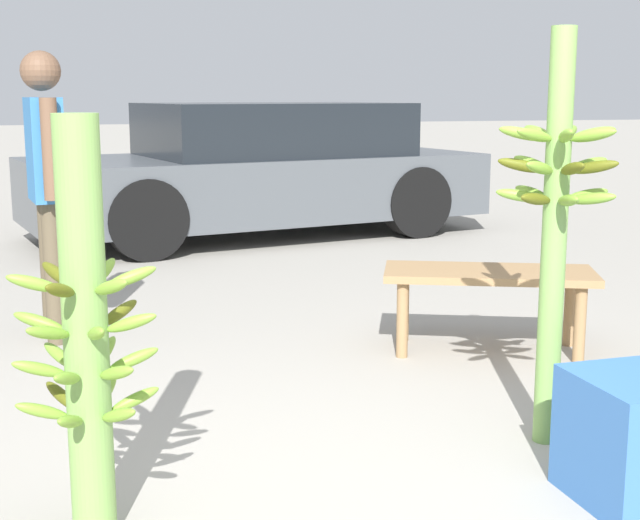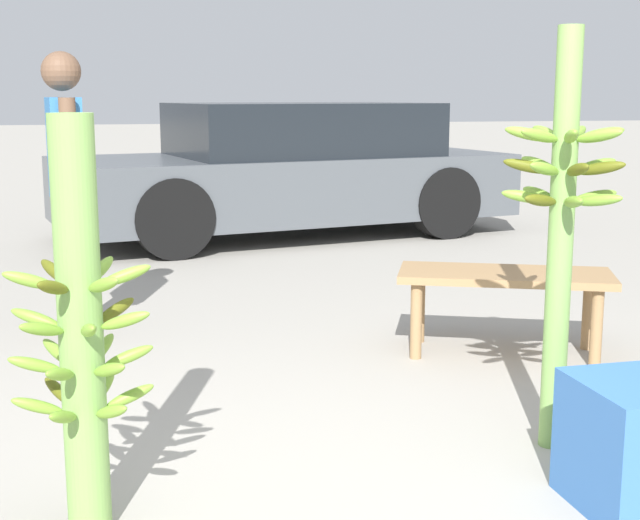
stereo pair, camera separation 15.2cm
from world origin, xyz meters
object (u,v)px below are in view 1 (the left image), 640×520
(banana_stalk_center, at_px, (555,217))
(parked_car, at_px, (261,171))
(vendor_person, at_px, (46,169))
(banana_stalk_left, at_px, (86,335))
(market_bench, at_px, (489,283))

(banana_stalk_center, bearing_deg, parked_car, 89.14)
(vendor_person, distance_m, parked_car, 3.86)
(banana_stalk_left, bearing_deg, market_bench, 35.38)
(banana_stalk_left, distance_m, parked_car, 5.98)
(parked_car, bearing_deg, market_bench, 172.71)
(market_bench, distance_m, parked_car, 4.23)
(vendor_person, bearing_deg, banana_stalk_left, -4.76)
(banana_stalk_left, bearing_deg, vendor_person, 92.74)
(banana_stalk_left, distance_m, market_bench, 2.58)
(market_bench, xyz_separation_m, parked_car, (-0.27, 4.21, 0.25))
(vendor_person, bearing_deg, market_bench, 60.65)
(banana_stalk_left, height_order, parked_car, banana_stalk_left)
(banana_stalk_center, relative_size, vendor_person, 1.01)
(market_bench, height_order, parked_car, parked_car)
(banana_stalk_center, relative_size, market_bench, 1.35)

